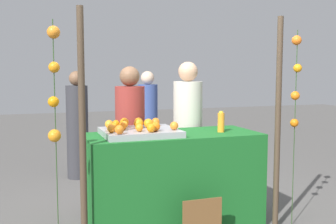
{
  "coord_description": "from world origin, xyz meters",
  "views": [
    {
      "loc": [
        -1.36,
        -3.71,
        1.55
      ],
      "look_at": [
        0.0,
        0.15,
        1.14
      ],
      "focal_mm": 43.26,
      "sensor_mm": 36.0,
      "label": 1
    }
  ],
  "objects_px": {
    "vendor_right": "(188,139)",
    "stall_counter": "(173,180)",
    "juice_bottle": "(221,122)",
    "chalkboard_sign": "(202,224)",
    "orange_0": "(139,122)",
    "orange_1": "(111,129)",
    "vendor_left": "(130,145)"
  },
  "relations": [
    {
      "from": "orange_1",
      "to": "vendor_right",
      "type": "xyz_separation_m",
      "value": [
        1.03,
        0.72,
        -0.27
      ]
    },
    {
      "from": "stall_counter",
      "to": "juice_bottle",
      "type": "bearing_deg",
      "value": -7.27
    },
    {
      "from": "orange_1",
      "to": "juice_bottle",
      "type": "xyz_separation_m",
      "value": [
        1.14,
        0.08,
        0.0
      ]
    },
    {
      "from": "orange_0",
      "to": "juice_bottle",
      "type": "xyz_separation_m",
      "value": [
        0.79,
        -0.25,
        -0.0
      ]
    },
    {
      "from": "orange_1",
      "to": "juice_bottle",
      "type": "distance_m",
      "value": 1.14
    },
    {
      "from": "orange_1",
      "to": "stall_counter",
      "type": "bearing_deg",
      "value": 12.24
    },
    {
      "from": "orange_0",
      "to": "vendor_right",
      "type": "distance_m",
      "value": 0.84
    },
    {
      "from": "vendor_right",
      "to": "stall_counter",
      "type": "bearing_deg",
      "value": -124.2
    },
    {
      "from": "orange_0",
      "to": "vendor_right",
      "type": "relative_size",
      "value": 0.05
    },
    {
      "from": "orange_0",
      "to": "vendor_left",
      "type": "xyz_separation_m",
      "value": [
        0.01,
        0.38,
        -0.3
      ]
    },
    {
      "from": "juice_bottle",
      "to": "stall_counter",
      "type": "bearing_deg",
      "value": 172.73
    },
    {
      "from": "orange_0",
      "to": "juice_bottle",
      "type": "bearing_deg",
      "value": -17.4
    },
    {
      "from": "stall_counter",
      "to": "vendor_right",
      "type": "xyz_separation_m",
      "value": [
        0.39,
        0.58,
        0.3
      ]
    },
    {
      "from": "juice_bottle",
      "to": "chalkboard_sign",
      "type": "bearing_deg",
      "value": -130.48
    },
    {
      "from": "juice_bottle",
      "to": "vendor_left",
      "type": "height_order",
      "value": "vendor_left"
    },
    {
      "from": "stall_counter",
      "to": "juice_bottle",
      "type": "xyz_separation_m",
      "value": [
        0.49,
        -0.06,
        0.57
      ]
    },
    {
      "from": "vendor_left",
      "to": "vendor_right",
      "type": "xyz_separation_m",
      "value": [
        0.69,
        0.01,
        0.03
      ]
    },
    {
      "from": "stall_counter",
      "to": "orange_0",
      "type": "relative_size",
      "value": 19.02
    },
    {
      "from": "juice_bottle",
      "to": "chalkboard_sign",
      "type": "distance_m",
      "value": 1.06
    },
    {
      "from": "stall_counter",
      "to": "vendor_left",
      "type": "xyz_separation_m",
      "value": [
        -0.29,
        0.57,
        0.28
      ]
    },
    {
      "from": "orange_0",
      "to": "orange_1",
      "type": "relative_size",
      "value": 1.16
    },
    {
      "from": "orange_1",
      "to": "juice_bottle",
      "type": "bearing_deg",
      "value": 3.83
    },
    {
      "from": "stall_counter",
      "to": "orange_1",
      "type": "bearing_deg",
      "value": -167.76
    },
    {
      "from": "chalkboard_sign",
      "to": "vendor_left",
      "type": "distance_m",
      "value": 1.3
    },
    {
      "from": "vendor_left",
      "to": "vendor_right",
      "type": "distance_m",
      "value": 0.69
    },
    {
      "from": "stall_counter",
      "to": "orange_1",
      "type": "distance_m",
      "value": 0.87
    },
    {
      "from": "juice_bottle",
      "to": "vendor_left",
      "type": "distance_m",
      "value": 1.05
    },
    {
      "from": "stall_counter",
      "to": "vendor_right",
      "type": "distance_m",
      "value": 0.76
    },
    {
      "from": "orange_0",
      "to": "vendor_left",
      "type": "bearing_deg",
      "value": 89.08
    },
    {
      "from": "stall_counter",
      "to": "chalkboard_sign",
      "type": "height_order",
      "value": "stall_counter"
    },
    {
      "from": "stall_counter",
      "to": "vendor_left",
      "type": "height_order",
      "value": "vendor_left"
    },
    {
      "from": "juice_bottle",
      "to": "vendor_left",
      "type": "bearing_deg",
      "value": 141.31
    }
  ]
}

